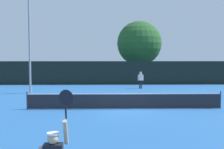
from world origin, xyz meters
name	(u,v)px	position (x,y,z in m)	size (l,w,h in m)	color
ground_plane	(124,109)	(0.00, 0.00, 0.00)	(120.00, 120.00, 0.00)	#235693
tennis_net	(125,101)	(0.00, 0.00, 0.51)	(11.99, 0.08, 1.07)	#232328
perimeter_fence	(116,73)	(0.00, 15.35, 1.36)	(35.35, 0.12, 2.72)	black
player_receiving	(141,78)	(2.36, 10.98, 1.04)	(0.57, 0.25, 1.69)	white
tennis_ball	(84,103)	(-2.64, 2.05, 0.03)	(0.07, 0.07, 0.07)	#CCE033
light_pole	(29,34)	(-7.86, 7.76, 5.24)	(1.18, 0.28, 9.33)	gray
large_tree	(139,43)	(3.33, 20.31, 5.03)	(5.95, 5.95, 8.02)	brown
parked_car_near	(93,75)	(-2.93, 20.41, 0.78)	(2.04, 4.26, 1.69)	#B7B7BC
parked_car_mid	(160,75)	(6.18, 20.44, 0.78)	(2.11, 4.29, 1.69)	red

